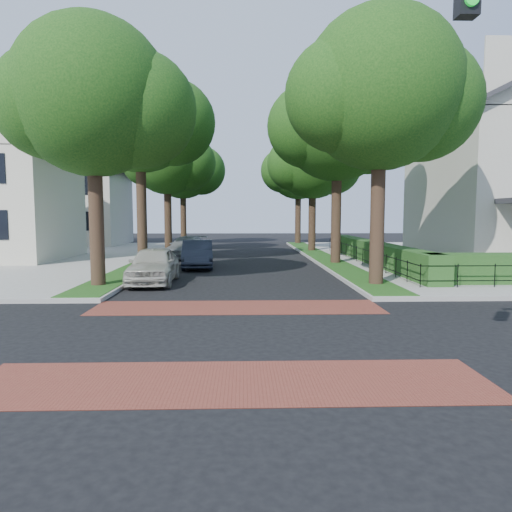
{
  "coord_description": "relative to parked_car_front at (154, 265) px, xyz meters",
  "views": [
    {
      "loc": [
        0.18,
        -10.91,
        2.91
      ],
      "look_at": [
        0.6,
        3.44,
        1.6
      ],
      "focal_mm": 32.0,
      "sensor_mm": 36.0,
      "label": 1
    }
  ],
  "objects": [
    {
      "name": "ground",
      "position": [
        3.6,
        -8.38,
        -0.78
      ],
      "size": [
        120.0,
        120.0,
        0.0
      ],
      "primitive_type": "plane",
      "color": "black",
      "rests_on": "ground"
    },
    {
      "name": "crosswalk_far",
      "position": [
        3.6,
        -5.18,
        -0.78
      ],
      "size": [
        9.0,
        2.2,
        0.01
      ],
      "primitive_type": "cube",
      "color": "brown",
      "rests_on": "ground"
    },
    {
      "name": "crosswalk_near",
      "position": [
        3.6,
        -11.58,
        -0.78
      ],
      "size": [
        9.0,
        2.2,
        0.01
      ],
      "primitive_type": "cube",
      "color": "brown",
      "rests_on": "ground"
    },
    {
      "name": "grass_strip_ne",
      "position": [
        9.0,
        10.72,
        -0.62
      ],
      "size": [
        1.6,
        29.8,
        0.02
      ],
      "primitive_type": "cube",
      "color": "#234614",
      "rests_on": "sidewalk_ne"
    },
    {
      "name": "grass_strip_nw",
      "position": [
        -1.8,
        10.72,
        -0.62
      ],
      "size": [
        1.6,
        29.8,
        0.02
      ],
      "primitive_type": "cube",
      "color": "#234614",
      "rests_on": "sidewalk_nw"
    },
    {
      "name": "tree_right_near",
      "position": [
        9.2,
        -1.14,
        6.84
      ],
      "size": [
        7.75,
        6.67,
        10.66
      ],
      "color": "black",
      "rests_on": "sidewalk_ne"
    },
    {
      "name": "tree_right_mid",
      "position": [
        9.21,
        6.87,
        7.21
      ],
      "size": [
        8.25,
        7.09,
        11.22
      ],
      "color": "black",
      "rests_on": "sidewalk_ne"
    },
    {
      "name": "tree_right_far",
      "position": [
        9.2,
        15.84,
        6.12
      ],
      "size": [
        7.25,
        6.23,
        9.74
      ],
      "color": "black",
      "rests_on": "sidewalk_ne"
    },
    {
      "name": "tree_right_back",
      "position": [
        9.2,
        24.85,
        6.48
      ],
      "size": [
        7.5,
        6.45,
        10.2
      ],
      "color": "black",
      "rests_on": "sidewalk_ne"
    },
    {
      "name": "tree_left_near",
      "position": [
        -1.8,
        -1.15,
        6.48
      ],
      "size": [
        7.5,
        6.45,
        10.2
      ],
      "color": "black",
      "rests_on": "sidewalk_nw"
    },
    {
      "name": "tree_left_mid",
      "position": [
        -1.79,
        6.86,
        7.56
      ],
      "size": [
        8.0,
        6.88,
        11.48
      ],
      "color": "black",
      "rests_on": "sidewalk_nw"
    },
    {
      "name": "tree_left_far",
      "position": [
        -1.8,
        15.84,
        6.34
      ],
      "size": [
        7.0,
        6.02,
        9.86
      ],
      "color": "black",
      "rests_on": "sidewalk_nw"
    },
    {
      "name": "tree_left_back",
      "position": [
        -1.8,
        24.86,
        6.63
      ],
      "size": [
        7.75,
        6.66,
        10.44
      ],
      "color": "black",
      "rests_on": "sidewalk_nw"
    },
    {
      "name": "hedge_main_road",
      "position": [
        11.3,
        6.62,
        -0.03
      ],
      "size": [
        1.0,
        18.0,
        1.2
      ],
      "primitive_type": "cube",
      "color": "#17451A",
      "rests_on": "sidewalk_ne"
    },
    {
      "name": "fence_main_road",
      "position": [
        10.5,
        6.62,
        -0.18
      ],
      "size": [
        0.06,
        18.0,
        0.9
      ],
      "primitive_type": null,
      "color": "black",
      "rests_on": "sidewalk_ne"
    },
    {
      "name": "house_left_far",
      "position": [
        -11.89,
        23.62,
        4.26
      ],
      "size": [
        10.0,
        9.0,
        10.14
      ],
      "color": "beige",
      "rests_on": "sidewalk_nw"
    },
    {
      "name": "parked_car_front",
      "position": [
        0.0,
        0.0,
        0.0
      ],
      "size": [
        1.98,
        4.64,
        1.56
      ],
      "primitive_type": "imported",
      "rotation": [
        0.0,
        0.0,
        0.03
      ],
      "color": "#BBB7A8",
      "rests_on": "ground"
    },
    {
      "name": "parked_car_middle",
      "position": [
        1.3,
        5.57,
        -0.03
      ],
      "size": [
        2.0,
        4.7,
        1.51
      ],
      "primitive_type": "imported",
      "rotation": [
        0.0,
        0.0,
        0.09
      ],
      "color": "#212531",
      "rests_on": "ground"
    },
    {
      "name": "parked_car_rear",
      "position": [
        -0.0,
        11.33,
        -0.07
      ],
      "size": [
        2.8,
        5.19,
        1.43
      ],
      "primitive_type": "imported",
      "rotation": [
        0.0,
        0.0,
        -0.17
      ],
      "color": "gray",
      "rests_on": "ground"
    }
  ]
}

